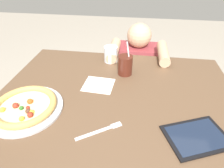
{
  "coord_description": "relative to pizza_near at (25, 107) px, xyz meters",
  "views": [
    {
      "loc": [
        0.08,
        -0.76,
        1.36
      ],
      "look_at": [
        -0.03,
        0.05,
        0.78
      ],
      "focal_mm": 30.31,
      "sensor_mm": 36.0,
      "label": 1
    }
  ],
  "objects": [
    {
      "name": "drink_cup_colored",
      "position": [
        0.43,
        0.38,
        0.04
      ],
      "size": [
        0.08,
        0.08,
        0.2
      ],
      "color": "#4C1E14",
      "rests_on": "dining_table"
    },
    {
      "name": "paper_napkin",
      "position": [
        0.3,
        0.24,
        -0.02
      ],
      "size": [
        0.17,
        0.15,
        0.0
      ],
      "primitive_type": "cube",
      "rotation": [
        0.0,
        0.0,
        -0.07
      ],
      "color": "white",
      "rests_on": "dining_table"
    },
    {
      "name": "water_cup_clear",
      "position": [
        0.32,
        0.52,
        0.03
      ],
      "size": [
        0.09,
        0.09,
        0.1
      ],
      "color": "silver",
      "rests_on": "dining_table"
    },
    {
      "name": "dining_table",
      "position": [
        0.4,
        0.17,
        -0.13
      ],
      "size": [
        1.23,
        0.92,
        0.75
      ],
      "color": "brown",
      "rests_on": "ground"
    },
    {
      "name": "diner_seated",
      "position": [
        0.5,
        0.84,
        -0.36
      ],
      "size": [
        0.41,
        0.52,
        0.91
      ],
      "color": "#333847",
      "rests_on": "ground"
    },
    {
      "name": "pizza_near",
      "position": [
        0.0,
        0.0,
        0.0
      ],
      "size": [
        0.34,
        0.34,
        0.04
      ],
      "color": "#B7B7BC",
      "rests_on": "dining_table"
    },
    {
      "name": "fork",
      "position": [
        0.37,
        -0.07,
        -0.02
      ],
      "size": [
        0.18,
        0.13,
        0.0
      ],
      "color": "silver",
      "rests_on": "dining_table"
    },
    {
      "name": "tablet",
      "position": [
        0.75,
        -0.06,
        -0.01
      ],
      "size": [
        0.29,
        0.25,
        0.01
      ],
      "color": "black",
      "rests_on": "dining_table"
    }
  ]
}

